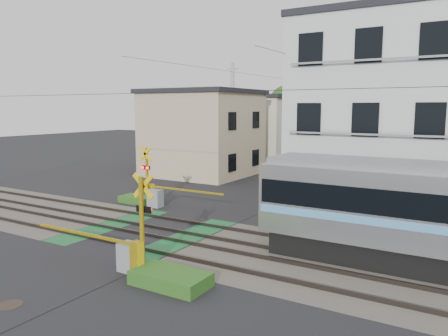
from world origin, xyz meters
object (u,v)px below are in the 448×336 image
Objects in this scene: apartment_block at (412,115)px; pedestrian at (342,151)px; crossing_signal_near at (131,250)px; manhole_cover at (10,305)px; crossing_signal_far at (155,193)px.

apartment_block is 5.67× the size of pedestrian.
crossing_signal_near is 31.69m from pedestrian.
apartment_block is 18.45m from manhole_cover.
apartment_block reaches higher than crossing_signal_near.
crossing_signal_near is 8.95m from crossing_signal_far.
crossing_signal_far reaches higher than manhole_cover.
manhole_cover is at bearing -113.20° from apartment_block.
crossing_signal_near is 1.00× the size of crossing_signal_far.
crossing_signal_near is 14.95m from apartment_block.
crossing_signal_far is 0.46× the size of apartment_block.
pedestrian is (2.64, 24.28, 0.19)m from crossing_signal_far.
crossing_signal_near is 0.46× the size of apartment_block.
crossing_signal_near is 2.63× the size of pedestrian.
crossing_signal_far reaches higher than pedestrian.
crossing_signal_far is at bearing 108.74° from pedestrian.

